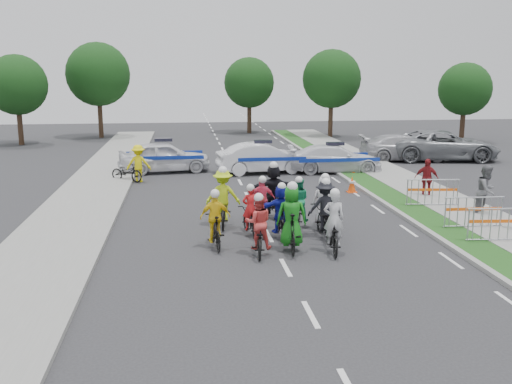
{
  "coord_description": "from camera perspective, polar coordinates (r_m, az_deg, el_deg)",
  "views": [
    {
      "loc": [
        -2.6,
        -14.1,
        5.06
      ],
      "look_at": [
        -0.21,
        4.55,
        1.1
      ],
      "focal_mm": 40.0,
      "sensor_mm": 36.0,
      "label": 1
    }
  ],
  "objects": [
    {
      "name": "rider_6",
      "position": [
        18.0,
        -0.58,
        -2.6
      ],
      "size": [
        0.82,
        1.7,
        1.67
      ],
      "rotation": [
        0.0,
        0.0,
        3.3
      ],
      "color": "black",
      "rests_on": "ground"
    },
    {
      "name": "barrier_0",
      "position": [
        18.5,
        23.17,
        -3.17
      ],
      "size": [
        2.04,
        0.68,
        1.12
      ],
      "primitive_type": null,
      "rotation": [
        0.0,
        0.0,
        -0.09
      ],
      "color": "#A5A8AD",
      "rests_on": "ground"
    },
    {
      "name": "rider_0",
      "position": [
        16.47,
        7.71,
        -3.85
      ],
      "size": [
        0.9,
        1.91,
        1.88
      ],
      "rotation": [
        0.0,
        0.0,
        3.0
      ],
      "color": "black",
      "rests_on": "ground"
    },
    {
      "name": "spectator_1",
      "position": [
        21.9,
        22.05,
        0.14
      ],
      "size": [
        1.14,
        1.1,
        1.86
      ],
      "primitive_type": "imported",
      "rotation": [
        0.0,
        0.0,
        0.65
      ],
      "color": "#5C5D62",
      "rests_on": "ground"
    },
    {
      "name": "parked_bike",
      "position": [
        27.51,
        -12.8,
        1.96
      ],
      "size": [
        1.78,
        1.45,
        0.91
      ],
      "primitive_type": "imported",
      "rotation": [
        0.0,
        0.0,
        1.0
      ],
      "color": "black",
      "rests_on": "ground"
    },
    {
      "name": "rider_2",
      "position": [
        16.06,
        0.24,
        -3.97
      ],
      "size": [
        0.8,
        1.81,
        1.8
      ],
      "rotation": [
        0.0,
        0.0,
        3.06
      ],
      "color": "black",
      "rests_on": "ground"
    },
    {
      "name": "police_car_1",
      "position": [
        29.09,
        0.69,
        3.41
      ],
      "size": [
        4.83,
        2.17,
        1.54
      ],
      "primitive_type": "imported",
      "rotation": [
        0.0,
        0.0,
        1.69
      ],
      "color": "silver",
      "rests_on": "ground"
    },
    {
      "name": "barrier_1",
      "position": [
        19.81,
        20.92,
        -2.03
      ],
      "size": [
        2.02,
        0.59,
        1.12
      ],
      "primitive_type": null,
      "rotation": [
        0.0,
        0.0,
        -0.04
      ],
      "color": "#A5A8AD",
      "rests_on": "ground"
    },
    {
      "name": "rider_5",
      "position": [
        17.68,
        2.53,
        -2.23
      ],
      "size": [
        1.41,
        1.68,
        1.77
      ],
      "rotation": [
        0.0,
        0.0,
        3.14
      ],
      "color": "black",
      "rests_on": "ground"
    },
    {
      "name": "tree_2",
      "position": [
        45.09,
        20.17,
        9.63
      ],
      "size": [
        3.85,
        3.85,
        5.77
      ],
      "color": "#382619",
      "rests_on": "ground"
    },
    {
      "name": "tree_3",
      "position": [
        46.54,
        -15.52,
        11.26
      ],
      "size": [
        4.9,
        4.9,
        7.35
      ],
      "color": "#382619",
      "rests_on": "ground"
    },
    {
      "name": "rider_9",
      "position": [
        19.04,
        0.62,
        -1.45
      ],
      "size": [
        0.87,
        1.65,
        1.72
      ],
      "rotation": [
        0.0,
        0.0,
        3.12
      ],
      "color": "black",
      "rests_on": "ground"
    },
    {
      "name": "cone_0",
      "position": [
        24.78,
        9.57,
        0.75
      ],
      "size": [
        0.4,
        0.4,
        0.7
      ],
      "color": "#F24C0C",
      "rests_on": "ground"
    },
    {
      "name": "spectator_2",
      "position": [
        24.27,
        16.68,
        1.31
      ],
      "size": [
        1.02,
        0.8,
        1.62
      ],
      "primitive_type": "imported",
      "rotation": [
        0.0,
        0.0,
        -0.5
      ],
      "color": "maroon",
      "rests_on": "ground"
    },
    {
      "name": "ground",
      "position": [
        15.2,
        2.97,
        -7.57
      ],
      "size": [
        90.0,
        90.0,
        0.0
      ],
      "primitive_type": "plane",
      "color": "#28282B",
      "rests_on": "ground"
    },
    {
      "name": "rider_11",
      "position": [
        20.1,
        1.72,
        -0.22
      ],
      "size": [
        1.68,
        1.99,
        2.02
      ],
      "rotation": [
        0.0,
        0.0,
        3.34
      ],
      "color": "black",
      "rests_on": "ground"
    },
    {
      "name": "police_car_0",
      "position": [
        29.75,
        -9.18,
        3.5
      ],
      "size": [
        4.91,
        2.57,
        1.59
      ],
      "primitive_type": "imported",
      "rotation": [
        0.0,
        0.0,
        1.72
      ],
      "color": "silver",
      "rests_on": "ground"
    },
    {
      "name": "curb_right",
      "position": [
        21.19,
        14.23,
        -2.13
      ],
      "size": [
        0.2,
        60.0,
        0.12
      ],
      "primitive_type": "cube",
      "color": "gray",
      "rests_on": "ground"
    },
    {
      "name": "civilian_sedan",
      "position": [
        34.33,
        14.65,
        4.31
      ],
      "size": [
        5.38,
        2.6,
        1.51
      ],
      "primitive_type": "imported",
      "rotation": [
        0.0,
        0.0,
        1.48
      ],
      "color": "#A5A5AA",
      "rests_on": "ground"
    },
    {
      "name": "rider_3",
      "position": [
        16.7,
        -4.09,
        -3.32
      ],
      "size": [
        0.92,
        1.73,
        1.77
      ],
      "rotation": [
        0.0,
        0.0,
        3.24
      ],
      "color": "black",
      "rests_on": "ground"
    },
    {
      "name": "tree_4",
      "position": [
        48.43,
        -0.68,
        10.86
      ],
      "size": [
        4.2,
        4.2,
        6.3
      ],
      "color": "#382619",
      "rests_on": "ground"
    },
    {
      "name": "cone_1",
      "position": [
        29.14,
        9.7,
        2.41
      ],
      "size": [
        0.4,
        0.4,
        0.7
      ],
      "color": "#F24C0C",
      "rests_on": "ground"
    },
    {
      "name": "tree_1",
      "position": [
        45.6,
        7.57,
        11.14
      ],
      "size": [
        4.55,
        4.55,
        6.82
      ],
      "color": "#382619",
      "rests_on": "ground"
    },
    {
      "name": "rider_7",
      "position": [
        18.69,
        6.8,
        -1.58
      ],
      "size": [
        0.82,
        1.83,
        1.89
      ],
      "rotation": [
        0.0,
        0.0,
        3.07
      ],
      "color": "black",
      "rests_on": "ground"
    },
    {
      "name": "barrier_2",
      "position": [
        22.54,
        17.22,
        -0.16
      ],
      "size": [
        2.05,
        0.75,
        1.12
      ],
      "primitive_type": null,
      "rotation": [
        0.0,
        0.0,
        -0.13
      ],
      "color": "#A5A8AD",
      "rests_on": "ground"
    },
    {
      "name": "police_car_2",
      "position": [
        29.63,
        7.88,
        3.32
      ],
      "size": [
        4.96,
        2.32,
        1.4
      ],
      "primitive_type": "imported",
      "rotation": [
        0.0,
        0.0,
        1.49
      ],
      "color": "silver",
      "rests_on": "ground"
    },
    {
      "name": "tree_0",
      "position": [
        43.62,
        -22.81,
        9.84
      ],
      "size": [
        4.2,
        4.2,
        6.3
      ],
      "color": "#382619",
      "rests_on": "ground"
    },
    {
      "name": "grass_strip",
      "position": [
        21.45,
        15.97,
        -2.06
      ],
      "size": [
        1.2,
        60.0,
        0.11
      ],
      "primitive_type": "cube",
      "color": "#244616",
      "rests_on": "ground"
    },
    {
      "name": "sidewalk_left",
      "position": [
        20.12,
        -18.28,
        -3.09
      ],
      "size": [
        3.0,
        60.0,
        0.13
      ],
      "primitive_type": "cube",
      "color": "gray",
      "rests_on": "ground"
    },
    {
      "name": "rider_1",
      "position": [
        16.39,
        3.56,
        -3.22
      ],
      "size": [
        0.91,
        2.0,
        2.05
      ],
      "rotation": [
        0.0,
        0.0,
        3.05
      ],
      "color": "black",
      "rests_on": "ground"
    },
    {
      "name": "sidewalk_right",
      "position": [
        22.22,
        20.25,
        -1.85
      ],
      "size": [
        2.4,
        60.0,
        0.13
      ],
      "primitive_type": "cube",
      "color": "gray",
      "rests_on": "ground"
    },
    {
      "name": "civilian_suv",
      "position": [
        35.14,
        18.24,
        4.46
      ],
      "size": [
        6.65,
        3.81,
        1.75
      ],
      "primitive_type": "imported",
      "rotation": [
        0.0,
        0.0,
        1.42
      ],
      "color": "slate",
      "rests_on": "ground"
    },
    {
      "name": "rider_4",
      "position": [
        17.82,
        6.86,
        -2.24
      ],
      "size": [
        1.06,
        1.87,
        1.9
      ],
      "rotation": [
        0.0,
        0.0,
        3.15
      ],
      "color": "black",
      "rests_on": "ground"
    },
    {
      "name": "rider_8",
      "position": [
        19.06,
        4.23,
        -1.54
      ],
      "size": [
        0.88,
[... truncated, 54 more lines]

